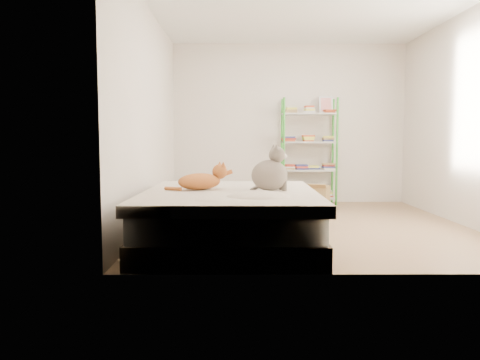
{
  "coord_description": "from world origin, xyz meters",
  "views": [
    {
      "loc": [
        -0.86,
        -5.65,
        1.05
      ],
      "look_at": [
        -0.83,
        -0.75,
        0.62
      ],
      "focal_mm": 35.0,
      "sensor_mm": 36.0,
      "label": 1
    }
  ],
  "objects_px": {
    "shelf_unit": "(309,152)",
    "cardboard_box": "(311,197)",
    "orange_cat": "(199,179)",
    "bed": "(230,218)",
    "grey_cat": "(270,168)",
    "white_bin": "(188,193)"
  },
  "relations": [
    {
      "from": "bed",
      "to": "cardboard_box",
      "type": "relative_size",
      "value": 3.44
    },
    {
      "from": "bed",
      "to": "grey_cat",
      "type": "distance_m",
      "value": 0.63
    },
    {
      "from": "bed",
      "to": "white_bin",
      "type": "relative_size",
      "value": 5.28
    },
    {
      "from": "orange_cat",
      "to": "shelf_unit",
      "type": "distance_m",
      "value": 3.24
    },
    {
      "from": "shelf_unit",
      "to": "grey_cat",
      "type": "bearing_deg",
      "value": -106.01
    },
    {
      "from": "white_bin",
      "to": "cardboard_box",
      "type": "bearing_deg",
      "value": -16.71
    },
    {
      "from": "orange_cat",
      "to": "grey_cat",
      "type": "distance_m",
      "value": 0.72
    },
    {
      "from": "bed",
      "to": "shelf_unit",
      "type": "xyz_separation_m",
      "value": [
        1.23,
        2.93,
        0.57
      ]
    },
    {
      "from": "shelf_unit",
      "to": "cardboard_box",
      "type": "bearing_deg",
      "value": -94.98
    },
    {
      "from": "shelf_unit",
      "to": "white_bin",
      "type": "bearing_deg",
      "value": -179.09
    },
    {
      "from": "bed",
      "to": "shelf_unit",
      "type": "bearing_deg",
      "value": 68.25
    },
    {
      "from": "shelf_unit",
      "to": "bed",
      "type": "bearing_deg",
      "value": -112.81
    },
    {
      "from": "orange_cat",
      "to": "shelf_unit",
      "type": "bearing_deg",
      "value": 36.12
    },
    {
      "from": "shelf_unit",
      "to": "white_bin",
      "type": "relative_size",
      "value": 4.28
    },
    {
      "from": "white_bin",
      "to": "orange_cat",
      "type": "bearing_deg",
      "value": -81.67
    },
    {
      "from": "shelf_unit",
      "to": "cardboard_box",
      "type": "relative_size",
      "value": 2.79
    },
    {
      "from": "grey_cat",
      "to": "white_bin",
      "type": "height_order",
      "value": "grey_cat"
    },
    {
      "from": "bed",
      "to": "grey_cat",
      "type": "xyz_separation_m",
      "value": [
        0.39,
        -0.01,
        0.49
      ]
    },
    {
      "from": "grey_cat",
      "to": "shelf_unit",
      "type": "height_order",
      "value": "shelf_unit"
    },
    {
      "from": "grey_cat",
      "to": "shelf_unit",
      "type": "relative_size",
      "value": 0.25
    },
    {
      "from": "orange_cat",
      "to": "bed",
      "type": "bearing_deg",
      "value": -40.75
    },
    {
      "from": "orange_cat",
      "to": "grey_cat",
      "type": "relative_size",
      "value": 1.19
    }
  ]
}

